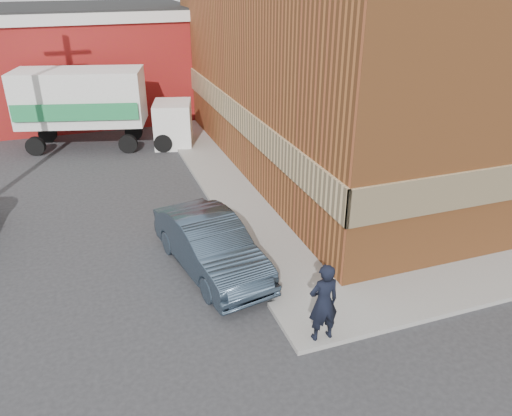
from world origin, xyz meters
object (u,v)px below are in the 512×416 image
object	(u,v)px
man	(324,302)
sedan	(211,245)
brick_building	(397,40)
box_truck	(97,103)
warehouse	(34,63)

from	to	relation	value
man	sedan	bearing A→B (deg)	-67.63
brick_building	box_truck	bearing A→B (deg)	158.95
brick_building	warehouse	xyz separation A→B (m)	(-14.50, 11.00, -1.87)
brick_building	warehouse	world-z (taller)	brick_building
brick_building	sedan	bearing A→B (deg)	-144.74
warehouse	man	xyz separation A→B (m)	(6.16, -21.55, -1.77)
brick_building	sedan	world-z (taller)	brick_building
brick_building	warehouse	distance (m)	18.30
warehouse	brick_building	bearing A→B (deg)	-37.20
sedan	box_truck	distance (m)	11.75
warehouse	man	bearing A→B (deg)	-74.05
sedan	box_truck	bearing A→B (deg)	89.33
warehouse	box_truck	xyz separation A→B (m)	(2.65, -6.44, -0.83)
man	sedan	world-z (taller)	man
brick_building	man	distance (m)	13.93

